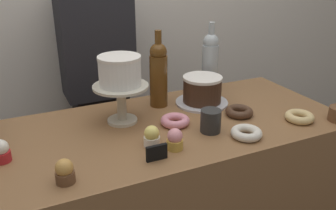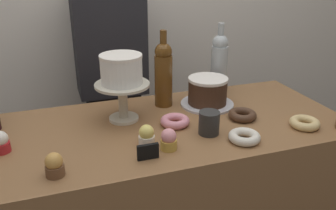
{
  "view_description": "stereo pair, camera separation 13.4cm",
  "coord_description": "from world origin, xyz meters",
  "px_view_note": "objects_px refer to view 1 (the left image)",
  "views": [
    {
      "loc": [
        -0.52,
        -1.12,
        1.54
      ],
      "look_at": [
        0.0,
        0.0,
        1.02
      ],
      "focal_mm": 38.1,
      "sensor_mm": 36.0,
      "label": 1
    },
    {
      "loc": [
        -0.4,
        -1.17,
        1.54
      ],
      "look_at": [
        0.0,
        0.0,
        1.02
      ],
      "focal_mm": 38.1,
      "sensor_mm": 36.0,
      "label": 2
    }
  ],
  "objects_px": {
    "donut_sugar": "(246,133)",
    "donut_chocolate": "(239,112)",
    "cupcake_caramel": "(65,172)",
    "barista_figure": "(100,95)",
    "price_sign_chalkboard": "(157,153)",
    "donut_glazed": "(299,117)",
    "cake_stand_pedestal": "(121,97)",
    "chocolate_round_cake": "(202,89)",
    "cupcake_strawberry": "(175,139)",
    "cupcake_lemon": "(152,137)",
    "cupcake_vanilla": "(1,151)",
    "wine_bottle_amber": "(159,73)",
    "coffee_cup_ceramic": "(211,121)",
    "wine_bottle_clear": "(210,61)",
    "donut_pink": "(175,121)",
    "white_layer_cake": "(120,71)"
  },
  "relations": [
    {
      "from": "cupcake_vanilla",
      "to": "cupcake_caramel",
      "type": "xyz_separation_m",
      "value": [
        0.16,
        -0.2,
        0.0
      ]
    },
    {
      "from": "white_layer_cake",
      "to": "donut_chocolate",
      "type": "height_order",
      "value": "white_layer_cake"
    },
    {
      "from": "chocolate_round_cake",
      "to": "donut_pink",
      "type": "xyz_separation_m",
      "value": [
        -0.2,
        -0.14,
        -0.05
      ]
    },
    {
      "from": "cupcake_vanilla",
      "to": "coffee_cup_ceramic",
      "type": "xyz_separation_m",
      "value": [
        0.7,
        -0.1,
        0.01
      ]
    },
    {
      "from": "donut_pink",
      "to": "donut_sugar",
      "type": "bearing_deg",
      "value": -46.82
    },
    {
      "from": "cupcake_caramel",
      "to": "price_sign_chalkboard",
      "type": "height_order",
      "value": "cupcake_caramel"
    },
    {
      "from": "donut_glazed",
      "to": "donut_sugar",
      "type": "height_order",
      "value": "same"
    },
    {
      "from": "cake_stand_pedestal",
      "to": "barista_figure",
      "type": "relative_size",
      "value": 0.13
    },
    {
      "from": "donut_glazed",
      "to": "barista_figure",
      "type": "bearing_deg",
      "value": 123.84
    },
    {
      "from": "cake_stand_pedestal",
      "to": "donut_chocolate",
      "type": "height_order",
      "value": "cake_stand_pedestal"
    },
    {
      "from": "cupcake_strawberry",
      "to": "cupcake_lemon",
      "type": "bearing_deg",
      "value": 140.35
    },
    {
      "from": "price_sign_chalkboard",
      "to": "donut_pink",
      "type": "bearing_deg",
      "value": 51.27
    },
    {
      "from": "donut_glazed",
      "to": "cupcake_lemon",
      "type": "bearing_deg",
      "value": 174.51
    },
    {
      "from": "price_sign_chalkboard",
      "to": "barista_figure",
      "type": "height_order",
      "value": "barista_figure"
    },
    {
      "from": "wine_bottle_amber",
      "to": "cupcake_caramel",
      "type": "distance_m",
      "value": 0.63
    },
    {
      "from": "cupcake_lemon",
      "to": "donut_sugar",
      "type": "distance_m",
      "value": 0.34
    },
    {
      "from": "white_layer_cake",
      "to": "wine_bottle_amber",
      "type": "bearing_deg",
      "value": 25.3
    },
    {
      "from": "donut_sugar",
      "to": "donut_chocolate",
      "type": "bearing_deg",
      "value": 62.41
    },
    {
      "from": "cupcake_vanilla",
      "to": "donut_sugar",
      "type": "bearing_deg",
      "value": -13.48
    },
    {
      "from": "barista_figure",
      "to": "donut_sugar",
      "type": "bearing_deg",
      "value": -71.02
    },
    {
      "from": "chocolate_round_cake",
      "to": "donut_glazed",
      "type": "distance_m",
      "value": 0.41
    },
    {
      "from": "cupcake_lemon",
      "to": "donut_glazed",
      "type": "distance_m",
      "value": 0.61
    },
    {
      "from": "wine_bottle_clear",
      "to": "donut_glazed",
      "type": "bearing_deg",
      "value": -72.05
    },
    {
      "from": "white_layer_cake",
      "to": "cupcake_lemon",
      "type": "xyz_separation_m",
      "value": [
        0.03,
        -0.23,
        -0.17
      ]
    },
    {
      "from": "white_layer_cake",
      "to": "cupcake_lemon",
      "type": "height_order",
      "value": "white_layer_cake"
    },
    {
      "from": "cupcake_vanilla",
      "to": "wine_bottle_amber",
      "type": "bearing_deg",
      "value": 18.48
    },
    {
      "from": "cake_stand_pedestal",
      "to": "cupcake_vanilla",
      "type": "bearing_deg",
      "value": -164.79
    },
    {
      "from": "white_layer_cake",
      "to": "donut_sugar",
      "type": "bearing_deg",
      "value": -40.55
    },
    {
      "from": "wine_bottle_clear",
      "to": "donut_sugar",
      "type": "relative_size",
      "value": 2.91
    },
    {
      "from": "wine_bottle_amber",
      "to": "barista_figure",
      "type": "height_order",
      "value": "barista_figure"
    },
    {
      "from": "cupcake_strawberry",
      "to": "donut_pink",
      "type": "height_order",
      "value": "cupcake_strawberry"
    },
    {
      "from": "coffee_cup_ceramic",
      "to": "cupcake_strawberry",
      "type": "bearing_deg",
      "value": -160.91
    },
    {
      "from": "white_layer_cake",
      "to": "donut_pink",
      "type": "distance_m",
      "value": 0.28
    },
    {
      "from": "white_layer_cake",
      "to": "chocolate_round_cake",
      "type": "relative_size",
      "value": 0.95
    },
    {
      "from": "donut_chocolate",
      "to": "cupcake_strawberry",
      "type": "bearing_deg",
      "value": -159.28
    },
    {
      "from": "coffee_cup_ceramic",
      "to": "barista_figure",
      "type": "height_order",
      "value": "barista_figure"
    },
    {
      "from": "donut_pink",
      "to": "price_sign_chalkboard",
      "type": "height_order",
      "value": "price_sign_chalkboard"
    },
    {
      "from": "wine_bottle_clear",
      "to": "cupcake_caramel",
      "type": "distance_m",
      "value": 0.91
    },
    {
      "from": "donut_pink",
      "to": "barista_figure",
      "type": "xyz_separation_m",
      "value": [
        -0.12,
        0.69,
        -0.12
      ]
    },
    {
      "from": "cupcake_strawberry",
      "to": "cupcake_caramel",
      "type": "height_order",
      "value": "same"
    },
    {
      "from": "cupcake_strawberry",
      "to": "barista_figure",
      "type": "relative_size",
      "value": 0.05
    },
    {
      "from": "wine_bottle_clear",
      "to": "price_sign_chalkboard",
      "type": "xyz_separation_m",
      "value": [
        -0.48,
        -0.48,
        -0.12
      ]
    },
    {
      "from": "donut_pink",
      "to": "barista_figure",
      "type": "height_order",
      "value": "barista_figure"
    },
    {
      "from": "cupcake_lemon",
      "to": "barista_figure",
      "type": "height_order",
      "value": "barista_figure"
    },
    {
      "from": "cake_stand_pedestal",
      "to": "cupcake_strawberry",
      "type": "bearing_deg",
      "value": -71.47
    },
    {
      "from": "cupcake_caramel",
      "to": "donut_sugar",
      "type": "bearing_deg",
      "value": 0.75
    },
    {
      "from": "donut_sugar",
      "to": "cupcake_lemon",
      "type": "bearing_deg",
      "value": 165.84
    },
    {
      "from": "cupcake_caramel",
      "to": "barista_figure",
      "type": "height_order",
      "value": "barista_figure"
    },
    {
      "from": "cupcake_vanilla",
      "to": "white_layer_cake",
      "type": "bearing_deg",
      "value": 15.21
    },
    {
      "from": "donut_sugar",
      "to": "donut_chocolate",
      "type": "height_order",
      "value": "same"
    }
  ]
}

